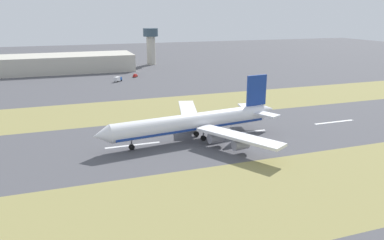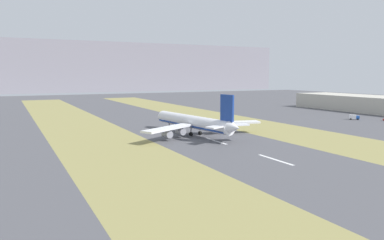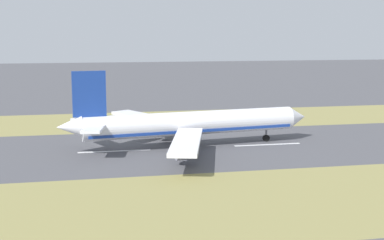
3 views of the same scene
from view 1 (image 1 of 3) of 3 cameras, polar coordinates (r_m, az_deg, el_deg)
name	(u,v)px [view 1 (image 1 of 3)]	position (r m, az deg, el deg)	size (l,w,h in m)	color
ground_plane	(203,137)	(129.99, 1.66, -2.61)	(800.00, 800.00, 0.00)	#4C4C51
grass_median_west	(270,195)	(92.69, 11.84, -11.06)	(40.00, 600.00, 0.01)	olive
grass_median_east	(168,107)	(171.04, -3.74, 1.99)	(40.00, 600.00, 0.01)	olive
centreline_dash_near	(334,122)	(157.78, 20.84, -0.29)	(1.20, 18.00, 0.01)	silver
centreline_dash_mid	(243,132)	(136.06, 7.77, -1.89)	(1.20, 18.00, 0.01)	silver
centreline_dash_far	(133,145)	(123.81, -9.01, -3.79)	(1.20, 18.00, 0.01)	silver
airplane_main_jet	(197,122)	(126.23, 0.77, -0.32)	(63.59, 67.14, 20.20)	white
terminal_building	(54,64)	(288.27, -20.35, 8.06)	(36.00, 111.65, 12.01)	#BCB7A8
control_tower	(151,42)	(310.58, -6.29, 11.68)	(12.00, 12.00, 29.00)	#BCB7A8
service_truck	(118,79)	(237.51, -11.24, 6.15)	(5.97, 5.60, 3.10)	#1E51B2
apron_car	(135,76)	(252.61, -8.66, 6.71)	(4.66, 3.92, 2.03)	#B2231E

